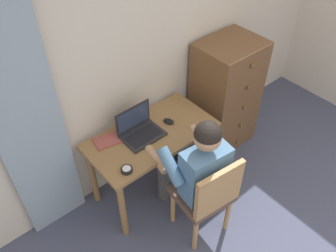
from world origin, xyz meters
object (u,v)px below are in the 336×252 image
at_px(chair, 208,195).
at_px(computer_mouse, 169,121).
at_px(desk, 152,144).
at_px(laptop, 139,129).
at_px(dresser, 225,95).
at_px(person_seated, 195,165).
at_px(desk_clock, 127,170).
at_px(notebook_pad, 108,141).

xyz_separation_m(chair, computer_mouse, (0.16, 0.66, 0.23)).
xyz_separation_m(desk, laptop, (-0.07, 0.06, 0.17)).
distance_m(laptop, computer_mouse, 0.28).
xyz_separation_m(desk, chair, (0.04, -0.65, -0.10)).
relative_size(desk, laptop, 3.19).
distance_m(desk, dresser, 0.99).
distance_m(person_seated, desk_clock, 0.53).
relative_size(dresser, desk_clock, 13.15).
relative_size(computer_mouse, desk_clock, 1.11).
distance_m(laptop, notebook_pad, 0.28).
height_order(dresser, notebook_pad, dresser).
relative_size(desk, computer_mouse, 11.00).
xyz_separation_m(computer_mouse, notebook_pad, (-0.53, 0.15, -0.01)).
distance_m(computer_mouse, desk_clock, 0.63).
height_order(person_seated, notebook_pad, person_seated).
height_order(person_seated, laptop, person_seated).
distance_m(computer_mouse, notebook_pad, 0.55).
relative_size(chair, desk_clock, 9.89).
distance_m(desk, chair, 0.66).
bearing_deg(laptop, chair, -80.68).
distance_m(dresser, desk_clock, 1.41).
relative_size(person_seated, desk_clock, 13.42).
distance_m(dresser, person_seated, 1.07).
bearing_deg(desk_clock, dresser, 10.64).
bearing_deg(computer_mouse, person_seated, -124.97).
bearing_deg(laptop, notebook_pad, 157.96).
bearing_deg(laptop, person_seated, -75.65).
bearing_deg(laptop, computer_mouse, -10.34).
height_order(dresser, computer_mouse, dresser).
xyz_separation_m(desk, person_seated, (0.06, -0.47, 0.08)).
distance_m(desk, person_seated, 0.48).
xyz_separation_m(chair, person_seated, (0.02, 0.18, 0.18)).
bearing_deg(desk, desk_clock, -153.08).
bearing_deg(notebook_pad, laptop, -10.73).
xyz_separation_m(person_seated, laptop, (-0.13, 0.53, 0.09)).
height_order(computer_mouse, notebook_pad, computer_mouse).
relative_size(laptop, notebook_pad, 1.64).
distance_m(person_seated, laptop, 0.55).
height_order(laptop, desk_clock, laptop).
bearing_deg(desk_clock, chair, -45.95).
bearing_deg(desk, person_seated, -82.41).
relative_size(dresser, chair, 1.33).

